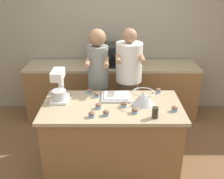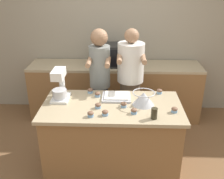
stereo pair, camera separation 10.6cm
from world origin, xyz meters
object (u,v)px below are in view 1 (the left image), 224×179
person_left (98,83)px  cupcake_5 (124,104)px  cupcake_4 (175,109)px  cupcake_7 (92,114)px  mixing_bowl (144,98)px  cupcake_1 (98,106)px  stand_mixer (59,87)px  cupcake_2 (135,111)px  cupcake_3 (89,91)px  cupcake_8 (97,95)px  person_right (128,85)px  microwave_oven (109,55)px  drinking_glass (155,113)px  cupcake_0 (158,91)px  cupcake_6 (106,113)px  baking_tray (116,97)px

person_left → cupcake_5: size_ratio=23.66×
cupcake_4 → cupcake_7: bearing=-172.0°
mixing_bowl → cupcake_1: bearing=-168.4°
stand_mixer → cupcake_4: stand_mixer is taller
cupcake_2 → cupcake_3: same height
cupcake_7 → cupcake_8: bearing=86.5°
person_right → microwave_oven: person_right is taller
cupcake_5 → stand_mixer: bearing=166.8°
drinking_glass → cupcake_0: bearing=77.7°
person_left → cupcake_8: person_left is taller
cupcake_1 → person_left: bearing=92.9°
cupcake_0 → cupcake_1: size_ratio=1.00×
mixing_bowl → cupcake_2: bearing=-118.2°
person_left → cupcake_5: (0.33, -0.72, 0.03)m
stand_mixer → cupcake_5: size_ratio=5.49×
cupcake_1 → cupcake_4: 0.85m
microwave_oven → cupcake_4: microwave_oven is taller
person_right → cupcake_7: bearing=-115.2°
person_right → microwave_oven: size_ratio=3.13×
cupcake_1 → cupcake_6: (0.09, -0.16, 0.00)m
drinking_glass → cupcake_3: size_ratio=1.74×
cupcake_3 → cupcake_6: 0.61m
mixing_bowl → cupcake_4: 0.37m
cupcake_6 → cupcake_3: bearing=111.7°
stand_mixer → cupcake_4: (1.32, -0.28, -0.14)m
cupcake_0 → stand_mixer: bearing=-170.5°
cupcake_4 → cupcake_7: same height
person_right → drinking_glass: size_ratio=13.67×
stand_mixer → cupcake_0: (1.21, 0.20, -0.14)m
person_left → cupcake_8: 0.45m
baking_tray → cupcake_3: bearing=158.3°
mixing_bowl → microwave_oven: microwave_oven is taller
cupcake_1 → cupcake_4: same height
stand_mixer → mixing_bowl: (0.99, -0.11, -0.08)m
person_right → stand_mixer: bearing=-147.7°
baking_tray → cupcake_2: (0.20, -0.38, 0.01)m
mixing_bowl → microwave_oven: (-0.41, 1.34, 0.11)m
person_right → cupcake_4: 0.94m
cupcake_7 → cupcake_1: bearing=72.1°
drinking_glass → cupcake_4: 0.28m
cupcake_2 → cupcake_4: same height
cupcake_0 → cupcake_2: size_ratio=1.00×
stand_mixer → cupcake_6: (0.56, -0.38, -0.14)m
drinking_glass → cupcake_7: (-0.67, 0.01, -0.03)m
cupcake_4 → person_right: bearing=119.4°
drinking_glass → mixing_bowl: bearing=105.8°
person_right → baking_tray: 0.52m
cupcake_1 → cupcake_3: 0.43m
cupcake_3 → cupcake_5: 0.56m
cupcake_3 → stand_mixer: bearing=-150.6°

